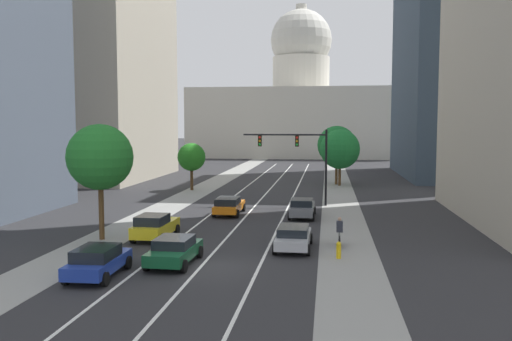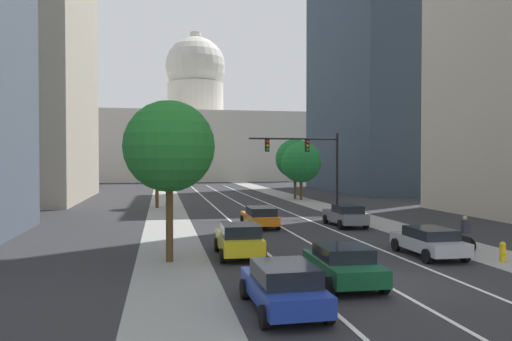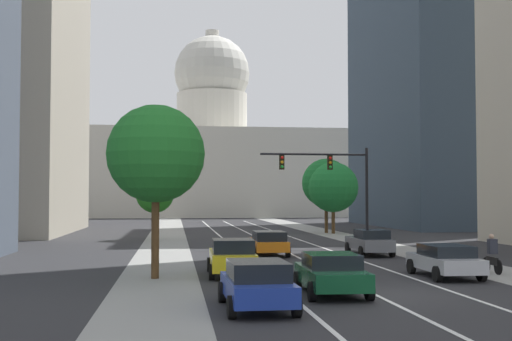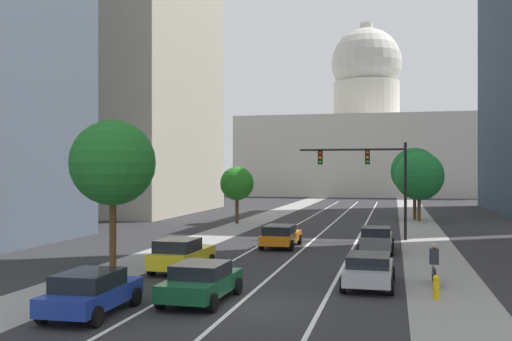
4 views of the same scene
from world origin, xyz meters
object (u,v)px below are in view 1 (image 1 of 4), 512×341
(capitol_building, at_px, (301,112))
(car_silver, at_px, (293,237))
(street_tree_mid_right, at_px, (340,149))
(car_gray, at_px, (302,208))
(car_blue, at_px, (98,261))
(street_tree_near_left, at_px, (192,157))
(car_green, at_px, (174,250))
(fire_hydrant, at_px, (339,250))
(street_tree_far_right, at_px, (337,145))
(cyclist, at_px, (340,232))
(street_tree_mid_left, at_px, (100,157))
(car_orange, at_px, (229,205))
(traffic_signal_mast, at_px, (300,151))
(car_yellow, at_px, (155,226))

(capitol_building, bearing_deg, car_silver, -87.34)
(capitol_building, bearing_deg, street_tree_mid_right, -82.88)
(car_gray, bearing_deg, capitol_building, 3.54)
(capitol_building, relative_size, car_gray, 10.54)
(car_blue, bearing_deg, car_silver, -53.27)
(capitol_building, bearing_deg, car_blue, -92.48)
(street_tree_near_left, bearing_deg, car_green, -77.23)
(car_green, bearing_deg, capitol_building, 0.78)
(fire_hydrant, height_order, street_tree_far_right, street_tree_far_right)
(cyclist, relative_size, street_tree_near_left, 0.34)
(car_green, distance_m, street_tree_mid_right, 37.88)
(car_silver, distance_m, street_tree_mid_left, 12.71)
(street_tree_near_left, xyz_separation_m, street_tree_mid_right, (15.92, 6.37, 0.67))
(street_tree_far_right, bearing_deg, car_orange, -111.03)
(car_gray, distance_m, street_tree_mid_left, 15.80)
(traffic_signal_mast, bearing_deg, street_tree_near_left, 142.38)
(car_orange, distance_m, car_blue, 18.11)
(capitol_building, relative_size, street_tree_far_right, 6.74)
(capitol_building, xyz_separation_m, cyclist, (6.95, -92.46, -9.10))
(street_tree_mid_left, bearing_deg, car_silver, -5.15)
(car_yellow, relative_size, street_tree_far_right, 0.63)
(capitol_building, relative_size, fire_hydrant, 51.26)
(street_tree_mid_left, bearing_deg, car_gray, 38.54)
(car_silver, bearing_deg, capitol_building, 3.40)
(car_orange, bearing_deg, car_silver, -152.40)
(street_tree_far_right, bearing_deg, car_silver, -94.94)
(car_gray, bearing_deg, street_tree_mid_right, -7.92)
(car_silver, bearing_deg, street_tree_near_left, 26.51)
(car_gray, bearing_deg, street_tree_far_right, -6.62)
(car_green, relative_size, fire_hydrant, 4.74)
(car_yellow, relative_size, street_tree_mid_left, 0.61)
(capitol_building, height_order, street_tree_far_right, capitol_building)
(street_tree_mid_left, relative_size, street_tree_near_left, 1.40)
(car_blue, height_order, cyclist, cyclist)
(fire_hydrant, bearing_deg, street_tree_mid_left, 168.76)
(car_yellow, distance_m, fire_hydrant, 11.71)
(street_tree_near_left, bearing_deg, car_silver, -64.24)
(street_tree_mid_right, bearing_deg, car_orange, -112.94)
(car_gray, height_order, car_silver, car_gray)
(car_yellow, xyz_separation_m, street_tree_far_right, (11.61, 32.16, 3.84))
(street_tree_far_right, distance_m, street_tree_mid_left, 35.93)
(car_yellow, bearing_deg, car_silver, -99.30)
(capitol_building, xyz_separation_m, street_tree_mid_left, (-7.55, -92.46, -4.86))
(street_tree_mid_right, bearing_deg, fire_hydrant, -91.29)
(car_orange, relative_size, street_tree_near_left, 0.90)
(car_gray, relative_size, traffic_signal_mast, 0.60)
(capitol_building, xyz_separation_m, car_gray, (4.34, -83.00, -9.18))
(cyclist, height_order, street_tree_mid_right, street_tree_mid_right)
(traffic_signal_mast, height_order, street_tree_mid_right, traffic_signal_mast)
(car_gray, relative_size, car_green, 1.03)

